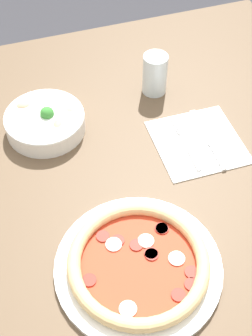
% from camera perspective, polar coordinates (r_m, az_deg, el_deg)
% --- Properties ---
extents(ground_plane, '(8.00, 8.00, 0.00)m').
position_cam_1_polar(ground_plane, '(1.69, -0.85, -17.21)').
color(ground_plane, '#333338').
extents(dining_table, '(1.23, 1.08, 0.77)m').
position_cam_1_polar(dining_table, '(1.10, -1.25, -3.56)').
color(dining_table, brown).
rests_on(dining_table, ground_plane).
extents(pizza, '(0.31, 0.31, 0.04)m').
position_cam_1_polar(pizza, '(0.88, 1.53, -11.62)').
color(pizza, white).
rests_on(pizza, dining_table).
extents(bowl, '(0.19, 0.19, 0.07)m').
position_cam_1_polar(bowl, '(1.11, -9.87, 5.64)').
color(bowl, white).
rests_on(bowl, dining_table).
extents(napkin, '(0.20, 0.20, 0.00)m').
position_cam_1_polar(napkin, '(1.10, 8.73, 3.14)').
color(napkin, white).
rests_on(napkin, dining_table).
extents(fork, '(0.02, 0.17, 0.00)m').
position_cam_1_polar(fork, '(1.08, 7.38, 2.87)').
color(fork, silver).
rests_on(fork, napkin).
extents(knife, '(0.02, 0.20, 0.01)m').
position_cam_1_polar(knife, '(1.10, 10.08, 3.23)').
color(knife, silver).
rests_on(knife, napkin).
extents(glass, '(0.06, 0.06, 0.11)m').
position_cam_1_polar(glass, '(1.19, 3.54, 11.37)').
color(glass, silver).
rests_on(glass, dining_table).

